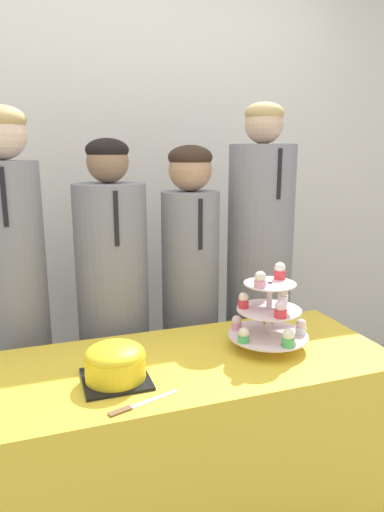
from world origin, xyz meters
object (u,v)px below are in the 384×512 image
at_px(cupcake_stand, 269,313).
at_px(cake_knife, 133,407).
at_px(student_3, 258,287).
at_px(student_0, 16,311).
at_px(round_cake, 115,362).
at_px(student_2, 190,307).
at_px(student_1, 114,320).

bearing_deg(cupcake_stand, cake_knife, -156.96).
distance_m(cupcake_stand, student_3, 0.59).
xyz_separation_m(cake_knife, student_3, (0.80, 0.78, 0.06)).
height_order(cupcake_stand, student_0, student_0).
bearing_deg(round_cake, student_0, 117.02).
xyz_separation_m(cupcake_stand, student_2, (-0.12, 0.54, -0.14)).
bearing_deg(student_0, cupcake_stand, -31.18).
bearing_deg(cupcake_stand, student_2, 102.69).
xyz_separation_m(cake_knife, student_1, (0.08, 0.78, -0.02)).
height_order(cake_knife, student_3, student_3).
distance_m(student_2, student_3, 0.37).
bearing_deg(student_1, student_2, -0.00).
bearing_deg(student_2, cake_knife, -119.64).
distance_m(round_cake, student_0, 0.68).
relative_size(student_0, student_3, 0.97).
bearing_deg(cake_knife, student_1, 66.97).
xyz_separation_m(round_cake, student_0, (-0.31, 0.61, 0.00)).
distance_m(cupcake_stand, student_1, 0.74).
bearing_deg(student_3, round_cake, -143.57).
height_order(round_cake, cake_knife, round_cake).
distance_m(cake_knife, student_0, 0.85).
relative_size(cake_knife, student_3, 0.13).
bearing_deg(student_3, student_2, -180.00).
bearing_deg(student_2, cupcake_stand, -77.31).
xyz_separation_m(student_0, student_3, (1.13, 0.00, -0.01)).
distance_m(cake_knife, student_3, 1.12).
xyz_separation_m(cake_knife, student_2, (0.44, 0.78, -0.01)).
relative_size(student_1, student_3, 0.90).
height_order(cupcake_stand, student_2, student_2).
bearing_deg(round_cake, student_3, 36.43).
bearing_deg(student_0, cake_knife, -67.29).
bearing_deg(round_cake, cake_knife, -84.26).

